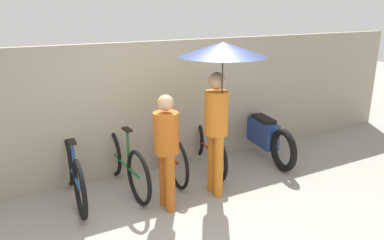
{
  "coord_description": "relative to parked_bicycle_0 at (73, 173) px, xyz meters",
  "views": [
    {
      "loc": [
        -1.9,
        -3.23,
        2.55
      ],
      "look_at": [
        0.56,
        1.26,
        1.0
      ],
      "focal_mm": 35.0,
      "sensor_mm": 36.0,
      "label": 1
    }
  ],
  "objects": [
    {
      "name": "parked_bicycle_2",
      "position": [
        1.44,
        0.1,
        -0.01
      ],
      "size": [
        0.44,
        1.69,
        1.03
      ],
      "rotation": [
        0.0,
        0.0,
        1.5
      ],
      "color": "black",
      "rests_on": "ground"
    },
    {
      "name": "motorcycle",
      "position": [
        3.28,
        0.02,
        0.0
      ],
      "size": [
        0.64,
        2.05,
        0.92
      ],
      "rotation": [
        0.0,
        0.0,
        1.39
      ],
      "color": "black",
      "rests_on": "ground"
    },
    {
      "name": "pedestrian_center",
      "position": [
        1.78,
        -0.88,
        1.32
      ],
      "size": [
        1.11,
        1.11,
        2.14
      ],
      "rotation": [
        0.0,
        0.0,
        3.08
      ],
      "color": "#C66B1E",
      "rests_on": "ground"
    },
    {
      "name": "parked_bicycle_1",
      "position": [
        0.72,
        -0.01,
        -0.0
      ],
      "size": [
        0.44,
        1.82,
        1.1
      ],
      "rotation": [
        0.0,
        0.0,
        1.6
      ],
      "color": "black",
      "rests_on": "ground"
    },
    {
      "name": "back_wall",
      "position": [
        1.08,
        0.46,
        0.63
      ],
      "size": [
        11.28,
        0.12,
        2.06
      ],
      "color": "gray",
      "rests_on": "ground"
    },
    {
      "name": "ground_plane",
      "position": [
        1.08,
        -1.63,
        -0.39
      ],
      "size": [
        30.0,
        30.0,
        0.0
      ],
      "primitive_type": "plane",
      "color": "gray"
    },
    {
      "name": "parked_bicycle_3",
      "position": [
        2.15,
        0.08,
        -0.03
      ],
      "size": [
        0.53,
        1.73,
        1.11
      ],
      "rotation": [
        0.0,
        0.0,
        1.37
      ],
      "color": "black",
      "rests_on": "ground"
    },
    {
      "name": "pedestrian_leading",
      "position": [
        1.02,
        -0.83,
        0.49
      ],
      "size": [
        0.32,
        0.32,
        1.53
      ],
      "rotation": [
        0.0,
        0.0,
        3.14
      ],
      "color": "#B25619",
      "rests_on": "ground"
    },
    {
      "name": "parked_bicycle_0",
      "position": [
        0.0,
        0.0,
        0.0
      ],
      "size": [
        0.44,
        1.79,
        1.06
      ],
      "rotation": [
        0.0,
        0.0,
        1.51
      ],
      "color": "black",
      "rests_on": "ground"
    }
  ]
}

